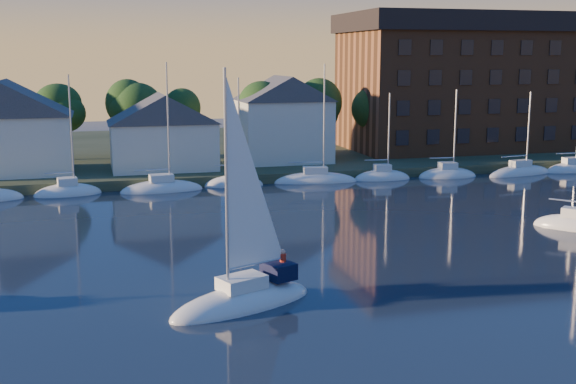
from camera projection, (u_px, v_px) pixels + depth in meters
name	position (u px, v px, depth m)	size (l,w,h in m)	color
shoreline_land	(196.00, 154.00, 97.21)	(160.00, 50.00, 2.00)	#2B3720
wooden_dock	(227.00, 182.00, 75.41)	(120.00, 3.00, 1.00)	brown
clubhouse_west	(5.00, 126.00, 74.30)	(13.65, 9.45, 9.64)	beige
clubhouse_centre	(163.00, 130.00, 77.64)	(11.55, 8.40, 8.08)	beige
clubhouse_east	(283.00, 118.00, 83.00)	(10.50, 8.40, 9.80)	beige
condo_block	(463.00, 81.00, 94.67)	(31.00, 17.00, 17.40)	brown
tree_line	(226.00, 106.00, 85.02)	(93.40, 5.40, 8.90)	#39231A
moored_fleet	(271.00, 185.00, 73.58)	(95.50, 2.40, 12.05)	silver
hero_sailboat	(244.00, 295.00, 38.09)	(9.04, 5.87, 13.56)	silver
drifting_sailboat_right	(573.00, 228.00, 55.05)	(5.36, 5.80, 9.78)	silver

